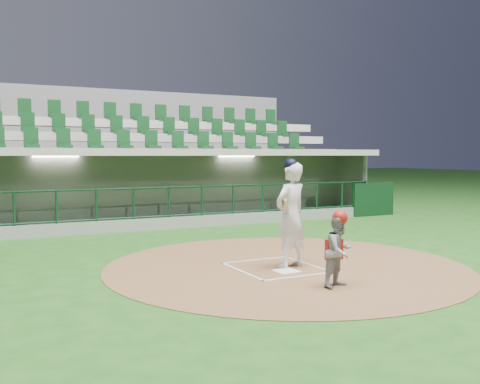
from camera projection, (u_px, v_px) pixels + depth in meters
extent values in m
plane|color=#1C4B15|center=(268.00, 266.00, 10.74)|extent=(120.00, 120.00, 0.00)
cylinder|color=brown|center=(286.00, 266.00, 10.70)|extent=(7.20, 7.20, 0.01)
cube|color=white|center=(286.00, 271.00, 10.11)|extent=(0.43, 0.43, 0.02)
cube|color=white|center=(242.00, 271.00, 10.13)|extent=(0.05, 1.80, 0.01)
cube|color=silver|center=(308.00, 264.00, 10.81)|extent=(0.05, 1.80, 0.01)
cube|color=silver|center=(255.00, 260.00, 11.23)|extent=(1.55, 0.05, 0.01)
cube|color=white|center=(300.00, 276.00, 9.71)|extent=(1.55, 0.05, 0.01)
cube|color=gray|center=(154.00, 240.00, 17.45)|extent=(15.00, 3.00, 0.10)
cube|color=slate|center=(139.00, 194.00, 18.77)|extent=(15.00, 0.20, 2.70)
cube|color=#A7A194|center=(140.00, 187.00, 18.65)|extent=(13.50, 0.04, 0.90)
cube|color=slate|center=(339.00, 190.00, 20.74)|extent=(0.20, 3.00, 2.70)
cube|color=#A5A095|center=(155.00, 152.00, 17.03)|extent=(15.40, 3.50, 0.20)
cube|color=gray|center=(169.00, 224.00, 16.02)|extent=(15.00, 0.15, 0.40)
cube|color=black|center=(169.00, 172.00, 15.91)|extent=(15.00, 0.01, 0.95)
cube|color=brown|center=(144.00, 228.00, 18.36)|extent=(12.75, 0.40, 0.45)
cube|color=white|center=(55.00, 157.00, 15.90)|extent=(1.30, 0.35, 0.04)
cube|color=white|center=(236.00, 156.00, 18.61)|extent=(1.30, 0.35, 0.04)
cube|color=black|center=(373.00, 199.00, 19.47)|extent=(1.80, 0.18, 1.20)
imported|color=#A21411|center=(16.00, 215.00, 16.42)|extent=(1.14, 0.67, 1.73)
imported|color=#9E1411|center=(114.00, 212.00, 17.69)|extent=(1.04, 0.56, 1.68)
imported|color=#9C1310|center=(196.00, 206.00, 18.71)|extent=(1.05, 0.82, 1.89)
imported|color=#B1131E|center=(269.00, 203.00, 20.39)|extent=(1.73, 1.11, 1.79)
cube|color=gray|center=(127.00, 183.00, 20.22)|extent=(17.00, 6.50, 2.50)
cube|color=#A49D94|center=(137.00, 153.00, 18.81)|extent=(16.60, 0.95, 0.30)
cube|color=#9D988E|center=(130.00, 138.00, 19.61)|extent=(16.60, 0.95, 0.30)
cube|color=#B0AC9F|center=(123.00, 124.00, 20.42)|extent=(16.60, 0.95, 0.30)
cube|color=slate|center=(106.00, 148.00, 23.10)|extent=(17.00, 0.25, 5.05)
imported|color=white|center=(291.00, 215.00, 10.47)|extent=(0.86, 0.69, 2.06)
sphere|color=black|center=(291.00, 165.00, 10.41)|extent=(0.28, 0.28, 0.28)
cylinder|color=tan|center=(287.00, 206.00, 10.12)|extent=(0.58, 0.79, 0.39)
imported|color=gray|center=(339.00, 251.00, 8.93)|extent=(0.70, 0.61, 1.21)
sphere|color=maroon|center=(340.00, 218.00, 8.89)|extent=(0.26, 0.26, 0.26)
cube|color=#A81A12|center=(334.00, 249.00, 9.06)|extent=(0.32, 0.10, 0.35)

